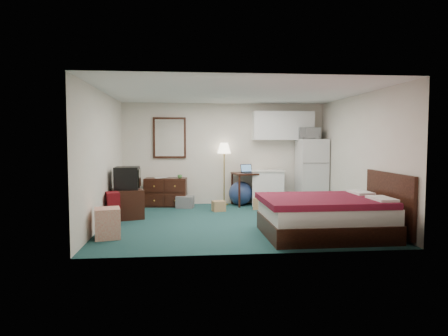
{
  "coord_description": "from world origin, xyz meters",
  "views": [
    {
      "loc": [
        -0.94,
        -7.67,
        1.59
      ],
      "look_at": [
        -0.21,
        0.11,
        1.05
      ],
      "focal_mm": 32.0,
      "sensor_mm": 36.0,
      "label": 1
    }
  ],
  "objects": [
    {
      "name": "desk",
      "position": [
        0.52,
        1.93,
        0.4
      ],
      "size": [
        0.74,
        0.74,
        0.8
      ],
      "primitive_type": null,
      "rotation": [
        0.0,
        0.0,
        0.19
      ],
      "color": "black",
      "rests_on": "floor"
    },
    {
      "name": "exercise_ball",
      "position": [
        0.38,
        1.96,
        0.29
      ],
      "size": [
        0.64,
        0.64,
        0.58
      ],
      "primitive_type": "sphere",
      "rotation": [
        0.0,
        0.0,
        0.11
      ],
      "color": "navy",
      "rests_on": "floor"
    },
    {
      "name": "file_bin",
      "position": [
        -0.98,
        1.68,
        0.14
      ],
      "size": [
        0.45,
        0.38,
        0.28
      ],
      "primitive_type": null,
      "rotation": [
        0.0,
        0.0,
        -0.23
      ],
      "color": "slate",
      "rests_on": "floor"
    },
    {
      "name": "floor_lamp",
      "position": [
        -0.02,
        2.05,
        0.76
      ],
      "size": [
        0.35,
        0.35,
        1.53
      ],
      "primitive_type": null,
      "rotation": [
        0.0,
        0.0,
        0.07
      ],
      "color": "gold",
      "rests_on": "floor"
    },
    {
      "name": "crt_tv",
      "position": [
        -2.15,
        0.59,
        0.82
      ],
      "size": [
        0.5,
        0.54,
        0.46
      ],
      "primitive_type": null,
      "rotation": [
        0.0,
        0.0,
        0.02
      ],
      "color": "black",
      "rests_on": "tv_stand"
    },
    {
      "name": "floor",
      "position": [
        0.0,
        0.0,
        0.0
      ],
      "size": [
        5.0,
        4.5,
        0.01
      ],
      "primitive_type": "cube",
      "color": "#0D2E2F",
      "rests_on": "ground"
    },
    {
      "name": "retail_box",
      "position": [
        -2.23,
        -1.13,
        0.25
      ],
      "size": [
        0.47,
        0.47,
        0.49
      ],
      "primitive_type": null,
      "rotation": [
        0.0,
        0.0,
        0.23
      ],
      "color": "beige",
      "rests_on": "floor"
    },
    {
      "name": "bed",
      "position": [
        1.34,
        -1.3,
        0.32
      ],
      "size": [
        2.01,
        1.57,
        0.64
      ],
      "primitive_type": null,
      "rotation": [
        0.0,
        0.0,
        0.01
      ],
      "color": "#460D19",
      "rests_on": "floor"
    },
    {
      "name": "book_b",
      "position": [
        -1.56,
        2.02,
        0.78
      ],
      "size": [
        0.15,
        0.07,
        0.2
      ],
      "primitive_type": "imported",
      "rotation": [
        0.0,
        0.0,
        -0.35
      ],
      "color": "#A58345",
      "rests_on": "dresser"
    },
    {
      "name": "upper_cabinets",
      "position": [
        1.45,
        2.08,
        1.95
      ],
      "size": [
        1.5,
        0.35,
        0.7
      ],
      "primitive_type": null,
      "color": "white",
      "rests_on": "walls"
    },
    {
      "name": "headboard",
      "position": [
        2.46,
        -1.3,
        0.55
      ],
      "size": [
        0.06,
        1.56,
        1.0
      ],
      "primitive_type": null,
      "color": "black",
      "rests_on": "walls"
    },
    {
      "name": "mug",
      "position": [
        -1.1,
        1.88,
        0.73
      ],
      "size": [
        0.12,
        0.1,
        0.11
      ],
      "primitive_type": "imported",
      "rotation": [
        0.0,
        0.0,
        0.09
      ],
      "color": "#4C8A43",
      "rests_on": "dresser"
    },
    {
      "name": "fridge",
      "position": [
        2.13,
        1.88,
        0.81
      ],
      "size": [
        0.67,
        0.67,
        1.62
      ],
      "primitive_type": null,
      "rotation": [
        0.0,
        0.0,
        0.01
      ],
      "color": "silver",
      "rests_on": "floor"
    },
    {
      "name": "book_a",
      "position": [
        -1.7,
        1.96,
        0.79
      ],
      "size": [
        0.16,
        0.05,
        0.22
      ],
      "primitive_type": "imported",
      "rotation": [
        0.0,
        0.0,
        0.19
      ],
      "color": "#A58345",
      "rests_on": "dresser"
    },
    {
      "name": "laptop",
      "position": [
        0.55,
        1.87,
        0.9
      ],
      "size": [
        0.35,
        0.32,
        0.2
      ],
      "primitive_type": null,
      "rotation": [
        0.0,
        0.0,
        0.3
      ],
      "color": "black",
      "rests_on": "desk"
    },
    {
      "name": "mirror",
      "position": [
        -1.35,
        2.22,
        1.65
      ],
      "size": [
        0.8,
        0.06,
        1.0
      ],
      "primitive_type": null,
      "color": "white",
      "rests_on": "walls"
    },
    {
      "name": "cardboard_box_b",
      "position": [
        0.71,
        1.33,
        0.13
      ],
      "size": [
        0.3,
        0.32,
        0.26
      ],
      "primitive_type": null,
      "rotation": [
        0.0,
        0.0,
        -0.34
      ],
      "color": "#A58345",
      "rests_on": "floor"
    },
    {
      "name": "tv_stand",
      "position": [
        -2.17,
        0.56,
        0.3
      ],
      "size": [
        0.77,
        0.8,
        0.59
      ],
      "primitive_type": null,
      "rotation": [
        0.0,
        0.0,
        0.32
      ],
      "color": "black",
      "rests_on": "floor"
    },
    {
      "name": "suitcase",
      "position": [
        -2.35,
        0.06,
        0.3
      ],
      "size": [
        0.34,
        0.42,
        0.6
      ],
      "primitive_type": null,
      "rotation": [
        0.0,
        0.0,
        0.33
      ],
      "color": "#59121C",
      "rests_on": "floor"
    },
    {
      "name": "kitchen_counter",
      "position": [
        1.05,
        1.91,
        0.42
      ],
      "size": [
        0.84,
        0.7,
        0.83
      ],
      "primitive_type": null,
      "rotation": [
        0.0,
        0.0,
        -0.17
      ],
      "color": "white",
      "rests_on": "floor"
    },
    {
      "name": "ceiling",
      "position": [
        0.0,
        0.0,
        2.5
      ],
      "size": [
        5.0,
        4.5,
        0.01
      ],
      "primitive_type": "cube",
      "color": "beige",
      "rests_on": "walls"
    },
    {
      "name": "dresser",
      "position": [
        -1.44,
        1.98,
        0.34
      ],
      "size": [
        1.03,
        0.54,
        0.68
      ],
      "primitive_type": null,
      "rotation": [
        0.0,
        0.0,
        -0.09
      ],
      "color": "black",
      "rests_on": "floor"
    },
    {
      "name": "cardboard_box_a",
      "position": [
        -0.23,
        1.17,
        0.12
      ],
      "size": [
        0.32,
        0.29,
        0.23
      ],
      "primitive_type": null,
      "rotation": [
        0.0,
        0.0,
        0.24
      ],
      "color": "#A58345",
      "rests_on": "floor"
    },
    {
      "name": "microwave",
      "position": [
        2.05,
        1.88,
        1.79
      ],
      "size": [
        0.52,
        0.3,
        0.34
      ],
      "primitive_type": "imported",
      "rotation": [
        0.0,
        0.0,
        -0.03
      ],
      "color": "silver",
      "rests_on": "fridge"
    },
    {
      "name": "walls",
      "position": [
        0.0,
        0.0,
        1.25
      ],
      "size": [
        5.01,
        4.51,
        2.5
      ],
      "color": "beige",
      "rests_on": "floor"
    }
  ]
}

